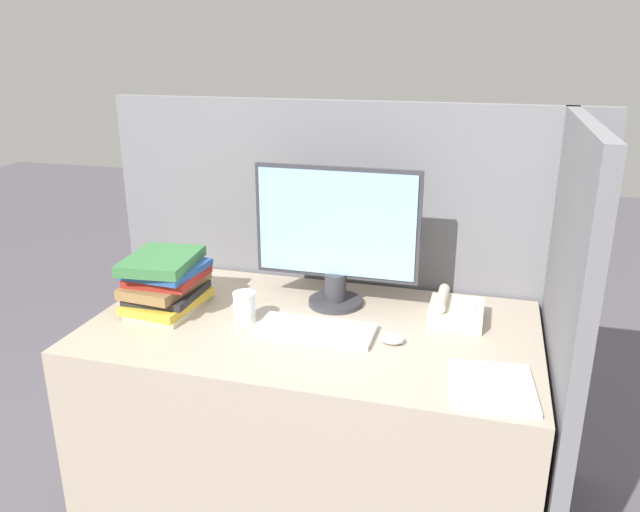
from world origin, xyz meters
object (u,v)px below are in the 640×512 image
Objects in this scene: mouse at (392,339)px; keyboard at (316,330)px; coffee_cup at (245,307)px; book_stack at (166,282)px; desk_telephone at (455,312)px; monitor at (336,238)px.

keyboard is at bearing 178.79° from mouse.
keyboard is at bearing -6.52° from coffee_cup.
coffee_cup is at bearing 176.09° from mouse.
book_stack is 1.81× the size of desk_telephone.
keyboard is 0.57m from book_stack.
book_stack is at bearing -170.95° from desk_telephone.
desk_telephone reaches higher than mouse.
monitor is 5.72× the size of coffee_cup.
coffee_cup is 0.31m from book_stack.
keyboard is 1.15× the size of book_stack.
desk_telephone is at bearing 9.05° from book_stack.
keyboard is at bearing -90.79° from monitor.
monitor is 7.76× the size of mouse.
keyboard is at bearing -5.66° from book_stack.
monitor is 1.54× the size of keyboard.
mouse is 0.41× the size of desk_telephone.
mouse is 0.74× the size of coffee_cup.
mouse is 0.28m from desk_telephone.
mouse is at bearing -128.83° from desk_telephone.
monitor is 3.20× the size of desk_telephone.
coffee_cup reaches higher than desk_telephone.
desk_telephone is at bearing 26.57° from keyboard.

